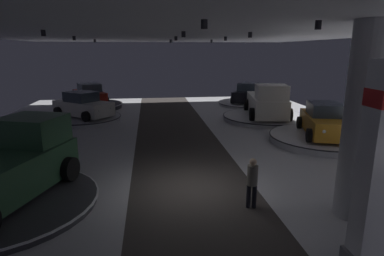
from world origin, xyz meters
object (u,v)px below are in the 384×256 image
(display_car_far_left, at_px, (83,106))
(visitor_walking_near, at_px, (252,180))
(display_car_deep_right, at_px, (249,94))
(display_platform_deep_left, at_px, (90,106))
(display_car_mid_right, at_px, (324,121))
(display_car_deep_left, at_px, (90,95))
(column_right, at_px, (365,124))
(display_platform_near_left, at_px, (3,204))
(display_platform_mid_right, at_px, (323,138))
(display_platform_far_right, at_px, (265,117))
(pickup_truck_near_left, at_px, (6,168))
(display_platform_far_left, at_px, (84,119))
(pickup_truck_far_right, at_px, (267,103))
(display_platform_deep_right, at_px, (249,103))

(display_car_far_left, distance_m, visitor_walking_near, 15.45)
(display_car_deep_right, relative_size, display_platform_deep_left, 0.85)
(display_platform_deep_left, distance_m, display_car_mid_right, 18.45)
(display_car_deep_left, bearing_deg, column_right, -60.85)
(display_car_mid_right, distance_m, visitor_walking_near, 8.82)
(display_platform_near_left, distance_m, visitor_walking_near, 7.67)
(display_platform_mid_right, height_order, display_car_mid_right, display_car_mid_right)
(display_car_deep_right, xyz_separation_m, display_car_far_left, (-13.21, -4.86, 0.06))
(display_car_deep_right, relative_size, display_platform_far_right, 0.76)
(display_platform_far_right, xyz_separation_m, pickup_truck_near_left, (-12.45, -10.94, 1.00))
(display_car_deep_right, bearing_deg, display_platform_far_left, -159.68)
(display_platform_deep_left, xyz_separation_m, display_car_mid_right, (13.92, -12.08, 0.93))
(pickup_truck_near_left, bearing_deg, visitor_walking_near, -9.95)
(display_car_deep_left, bearing_deg, display_platform_mid_right, -41.00)
(display_car_mid_right, height_order, pickup_truck_near_left, pickup_truck_near_left)
(pickup_truck_far_right, relative_size, display_platform_near_left, 0.99)
(display_platform_far_left, bearing_deg, pickup_truck_far_right, -7.15)
(column_right, distance_m, display_platform_far_left, 17.82)
(column_right, height_order, display_platform_near_left, column_right)
(display_platform_deep_right, height_order, display_platform_far_left, display_platform_far_left)
(column_right, relative_size, display_platform_near_left, 0.97)
(display_platform_deep_right, bearing_deg, display_platform_deep_left, 179.33)
(display_platform_mid_right, distance_m, pickup_truck_near_left, 14.42)
(display_platform_deep_right, bearing_deg, display_car_far_left, -159.72)
(display_platform_deep_left, bearing_deg, column_right, -60.86)
(display_car_deep_right, xyz_separation_m, display_platform_near_left, (-13.27, -17.36, -0.87))
(display_platform_deep_right, distance_m, display_platform_near_left, 21.89)
(display_car_far_left, bearing_deg, display_car_mid_right, -27.53)
(column_right, bearing_deg, display_car_far_left, 125.90)
(display_car_deep_right, relative_size, display_platform_near_left, 0.79)
(pickup_truck_near_left, relative_size, visitor_walking_near, 3.58)
(display_car_far_left, height_order, pickup_truck_far_right, pickup_truck_far_right)
(display_platform_deep_left, relative_size, visitor_walking_near, 3.30)
(pickup_truck_far_right, bearing_deg, visitor_walking_near, -112.42)
(display_car_far_left, relative_size, display_car_mid_right, 0.96)
(display_platform_deep_right, height_order, pickup_truck_far_right, pickup_truck_far_right)
(display_car_deep_left, height_order, display_platform_near_left, display_car_deep_left)
(pickup_truck_far_right, bearing_deg, display_platform_far_left, 172.85)
(display_platform_deep_right, distance_m, pickup_truck_near_left, 21.61)
(display_platform_deep_right, bearing_deg, display_platform_far_right, -96.87)
(column_right, bearing_deg, display_platform_mid_right, 66.72)
(display_platform_far_left, xyz_separation_m, pickup_truck_near_left, (0.02, -12.18, 1.00))
(display_car_deep_left, bearing_deg, pickup_truck_near_left, -88.47)
(display_platform_deep_left, height_order, display_platform_near_left, display_platform_deep_left)
(display_car_deep_left, bearing_deg, display_platform_deep_left, 114.21)
(display_platform_deep_left, distance_m, visitor_walking_near, 20.19)
(display_car_far_left, xyz_separation_m, display_platform_deep_left, (-0.43, 5.05, -0.86))
(display_car_deep_right, height_order, visitor_walking_near, display_car_deep_right)
(pickup_truck_near_left, bearing_deg, display_car_far_left, 90.19)
(display_platform_deep_left, bearing_deg, display_car_mid_right, -40.95)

